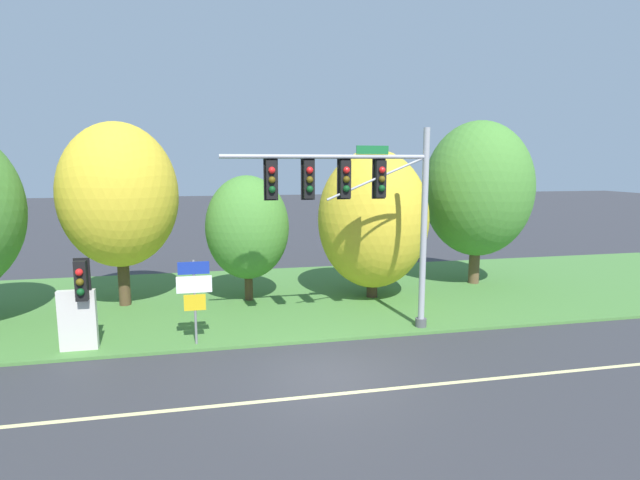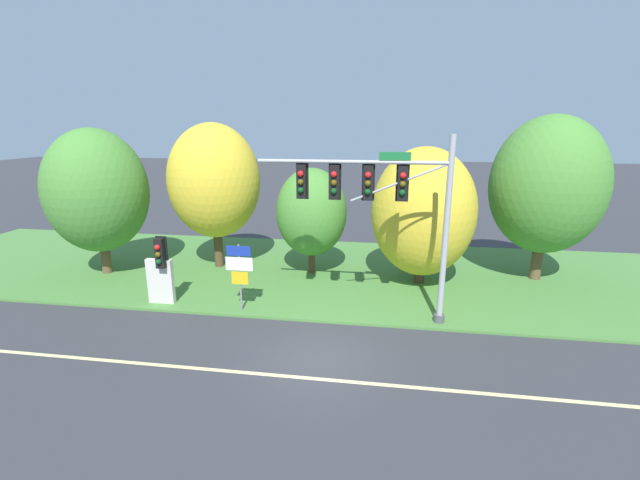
{
  "view_description": "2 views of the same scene",
  "coord_description": "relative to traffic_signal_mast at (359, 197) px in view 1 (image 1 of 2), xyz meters",
  "views": [
    {
      "loc": [
        -2.93,
        -12.83,
        5.84
      ],
      "look_at": [
        0.45,
        2.97,
        3.35
      ],
      "focal_mm": 28.0,
      "sensor_mm": 36.0,
      "label": 1
    },
    {
      "loc": [
        1.93,
        -12.27,
        7.32
      ],
      "look_at": [
        -0.59,
        4.16,
        2.83
      ],
      "focal_mm": 24.0,
      "sensor_mm": 36.0,
      "label": 2
    }
  ],
  "objects": [
    {
      "name": "ground_plane",
      "position": [
        -1.82,
        -3.08,
        -4.74
      ],
      "size": [
        160.0,
        160.0,
        0.0
      ],
      "primitive_type": "plane",
      "color": "#333338"
    },
    {
      "name": "lane_stripe",
      "position": [
        -1.82,
        -4.28,
        -4.74
      ],
      "size": [
        36.0,
        0.16,
        0.01
      ],
      "primitive_type": "cube",
      "color": "beige",
      "rests_on": "ground"
    },
    {
      "name": "grass_verge",
      "position": [
        -1.82,
        5.17,
        -4.69
      ],
      "size": [
        48.0,
        11.5,
        0.1
      ],
      "primitive_type": "cube",
      "color": "#477A38",
      "rests_on": "ground"
    },
    {
      "name": "traffic_signal_mast",
      "position": [
        0.0,
        0.0,
        0.0
      ],
      "size": [
        7.06,
        0.49,
        6.92
      ],
      "color": "#9EA0A5",
      "rests_on": "grass_verge"
    },
    {
      "name": "pedestrian_signal_near_kerb",
      "position": [
        -8.71,
        -0.08,
        -2.56
      ],
      "size": [
        0.46,
        0.55,
        2.91
      ],
      "color": "#9EA0A5",
      "rests_on": "grass_verge"
    },
    {
      "name": "route_sign_post",
      "position": [
        -5.42,
        -0.11,
        -2.86
      ],
      "size": [
        1.1,
        0.08,
        2.74
      ],
      "color": "slate",
      "rests_on": "grass_verge"
    },
    {
      "name": "tree_left_of_mast",
      "position": [
        -8.41,
        5.13,
        -0.17
      ],
      "size": [
        4.59,
        4.59,
        7.35
      ],
      "color": "#4C3823",
      "rests_on": "grass_verge"
    },
    {
      "name": "tree_behind_signpost",
      "position": [
        -3.4,
        4.84,
        -1.55
      ],
      "size": [
        3.45,
        3.45,
        5.26
      ],
      "color": "#4C3823",
      "rests_on": "grass_verge"
    },
    {
      "name": "tree_mid_verge",
      "position": [
        1.87,
        4.21,
        -1.26
      ],
      "size": [
        4.69,
        4.69,
        6.32
      ],
      "color": "#423021",
      "rests_on": "grass_verge"
    },
    {
      "name": "tree_tall_centre",
      "position": [
        7.47,
        5.6,
        -0.11
      ],
      "size": [
        5.07,
        5.07,
        7.71
      ],
      "color": "brown",
      "rests_on": "grass_verge"
    },
    {
      "name": "info_kiosk",
      "position": [
        -8.96,
        0.14,
        -3.7
      ],
      "size": [
        1.1,
        0.24,
        1.9
      ],
      "color": "beige",
      "rests_on": "grass_verge"
    }
  ]
}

